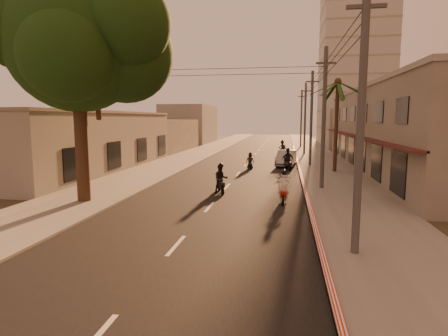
{
  "coord_description": "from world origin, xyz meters",
  "views": [
    {
      "loc": [
        3.84,
        -16.6,
        4.58
      ],
      "look_at": [
        -0.14,
        7.55,
        1.33
      ],
      "focal_mm": 30.0,
      "sensor_mm": 36.0,
      "label": 1
    }
  ],
  "objects_px": {
    "palm_tree": "(338,87)",
    "parked_car": "(286,158)",
    "broadleaf_tree": "(85,43)",
    "scooter_red": "(284,189)",
    "scooter_far_a": "(250,162)",
    "scooter_mid_a": "(221,179)",
    "scooter_far_b": "(282,147)",
    "scooter_mid_b": "(288,160)"
  },
  "relations": [
    {
      "from": "palm_tree",
      "to": "parked_car",
      "type": "xyz_separation_m",
      "value": [
        -4.07,
        3.81,
        -6.39
      ]
    },
    {
      "from": "broadleaf_tree",
      "to": "parked_car",
      "type": "xyz_separation_m",
      "value": [
        10.55,
        17.66,
        -7.71
      ]
    },
    {
      "from": "scooter_red",
      "to": "scooter_far_a",
      "type": "height_order",
      "value": "scooter_red"
    },
    {
      "from": "scooter_mid_a",
      "to": "parked_car",
      "type": "height_order",
      "value": "scooter_mid_a"
    },
    {
      "from": "palm_tree",
      "to": "scooter_far_a",
      "type": "relative_size",
      "value": 5.13
    },
    {
      "from": "scooter_far_a",
      "to": "scooter_far_b",
      "type": "distance_m",
      "value": 16.86
    },
    {
      "from": "parked_car",
      "to": "scooter_far_b",
      "type": "bearing_deg",
      "value": 98.47
    },
    {
      "from": "broadleaf_tree",
      "to": "parked_car",
      "type": "distance_m",
      "value": 21.97
    },
    {
      "from": "broadleaf_tree",
      "to": "scooter_mid_b",
      "type": "relative_size",
      "value": 6.08
    },
    {
      "from": "broadleaf_tree",
      "to": "parked_car",
      "type": "bearing_deg",
      "value": 59.16
    },
    {
      "from": "scooter_red",
      "to": "scooter_mid_a",
      "type": "bearing_deg",
      "value": 151.4
    },
    {
      "from": "broadleaf_tree",
      "to": "palm_tree",
      "type": "relative_size",
      "value": 1.48
    },
    {
      "from": "scooter_red",
      "to": "scooter_mid_b",
      "type": "xyz_separation_m",
      "value": [
        0.27,
        13.44,
        0.09
      ]
    },
    {
      "from": "scooter_mid_a",
      "to": "scooter_far_a",
      "type": "relative_size",
      "value": 1.18
    },
    {
      "from": "broadleaf_tree",
      "to": "scooter_far_b",
      "type": "relative_size",
      "value": 6.89
    },
    {
      "from": "scooter_red",
      "to": "scooter_mid_a",
      "type": "distance_m",
      "value": 4.4
    },
    {
      "from": "palm_tree",
      "to": "scooter_mid_a",
      "type": "bearing_deg",
      "value": -128.07
    },
    {
      "from": "scooter_mid_b",
      "to": "scooter_far_b",
      "type": "height_order",
      "value": "scooter_mid_b"
    },
    {
      "from": "scooter_mid_b",
      "to": "scooter_mid_a",
      "type": "bearing_deg",
      "value": -125.62
    },
    {
      "from": "broadleaf_tree",
      "to": "parked_car",
      "type": "relative_size",
      "value": 2.53
    },
    {
      "from": "scooter_far_b",
      "to": "broadleaf_tree",
      "type": "bearing_deg",
      "value": -85.43
    },
    {
      "from": "scooter_mid_a",
      "to": "parked_car",
      "type": "xyz_separation_m",
      "value": [
        3.97,
        14.07,
        -0.1
      ]
    },
    {
      "from": "scooter_mid_a",
      "to": "palm_tree",
      "type": "bearing_deg",
      "value": 33.08
    },
    {
      "from": "palm_tree",
      "to": "scooter_far_a",
      "type": "height_order",
      "value": "palm_tree"
    },
    {
      "from": "palm_tree",
      "to": "scooter_far_b",
      "type": "distance_m",
      "value": 19.17
    },
    {
      "from": "broadleaf_tree",
      "to": "palm_tree",
      "type": "bearing_deg",
      "value": 43.48
    },
    {
      "from": "palm_tree",
      "to": "scooter_mid_a",
      "type": "relative_size",
      "value": 4.33
    },
    {
      "from": "scooter_far_b",
      "to": "parked_car",
      "type": "relative_size",
      "value": 0.37
    },
    {
      "from": "palm_tree",
      "to": "parked_car",
      "type": "distance_m",
      "value": 8.47
    },
    {
      "from": "broadleaf_tree",
      "to": "scooter_mid_b",
      "type": "distance_m",
      "value": 19.8
    },
    {
      "from": "scooter_mid_a",
      "to": "scooter_far_b",
      "type": "distance_m",
      "value": 27.98
    },
    {
      "from": "scooter_mid_b",
      "to": "scooter_far_a",
      "type": "height_order",
      "value": "scooter_mid_b"
    },
    {
      "from": "scooter_far_a",
      "to": "scooter_far_b",
      "type": "relative_size",
      "value": 0.91
    },
    {
      "from": "scooter_far_b",
      "to": "scooter_far_a",
      "type": "bearing_deg",
      "value": -76.97
    },
    {
      "from": "scooter_red",
      "to": "scooter_far_b",
      "type": "bearing_deg",
      "value": 91.72
    },
    {
      "from": "broadleaf_tree",
      "to": "palm_tree",
      "type": "xyz_separation_m",
      "value": [
        14.61,
        13.86,
        -1.33
      ]
    },
    {
      "from": "palm_tree",
      "to": "scooter_far_b",
      "type": "relative_size",
      "value": 4.67
    },
    {
      "from": "scooter_mid_a",
      "to": "scooter_mid_b",
      "type": "bearing_deg",
      "value": 51.19
    },
    {
      "from": "scooter_mid_a",
      "to": "broadleaf_tree",
      "type": "bearing_deg",
      "value": -170.18
    },
    {
      "from": "palm_tree",
      "to": "scooter_red",
      "type": "bearing_deg",
      "value": -108.71
    },
    {
      "from": "scooter_mid_b",
      "to": "scooter_far_b",
      "type": "xyz_separation_m",
      "value": [
        -0.62,
        16.5,
        -0.09
      ]
    },
    {
      "from": "scooter_mid_a",
      "to": "scooter_far_a",
      "type": "distance_m",
      "value": 11.15
    }
  ]
}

